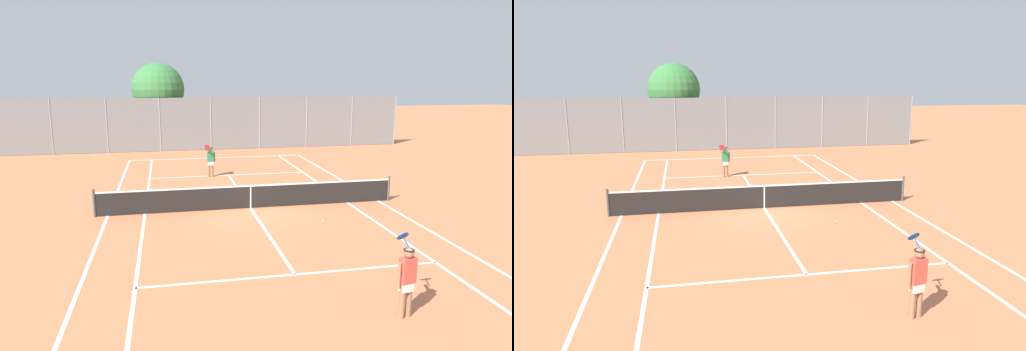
# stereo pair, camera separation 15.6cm
# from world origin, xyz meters

# --- Properties ---
(ground_plane) EXTENTS (120.00, 120.00, 0.00)m
(ground_plane) POSITION_xyz_m (0.00, 0.00, 0.00)
(ground_plane) COLOR #C67047
(court_line_markings) EXTENTS (11.10, 23.90, 0.01)m
(court_line_markings) POSITION_xyz_m (0.00, 0.00, 0.00)
(court_line_markings) COLOR white
(court_line_markings) RESTS_ON ground
(tennis_net) EXTENTS (12.00, 0.10, 1.07)m
(tennis_net) POSITION_xyz_m (0.00, 0.00, 0.51)
(tennis_net) COLOR #474C47
(tennis_net) RESTS_ON ground
(player_near_side) EXTENTS (0.56, 0.82, 1.77)m
(player_near_side) POSITION_xyz_m (1.73, -8.97, 0.93)
(player_near_side) COLOR #936B4C
(player_near_side) RESTS_ON ground
(player_far_left) EXTENTS (0.61, 0.78, 1.77)m
(player_far_left) POSITION_xyz_m (-0.97, 6.19, 0.93)
(player_far_left) COLOR #936B4C
(player_far_left) RESTS_ON ground
(loose_tennis_ball_0) EXTENTS (0.07, 0.07, 0.07)m
(loose_tennis_ball_0) POSITION_xyz_m (4.99, 6.58, 0.03)
(loose_tennis_ball_0) COLOR #D1DB33
(loose_tennis_ball_0) RESTS_ON ground
(loose_tennis_ball_1) EXTENTS (0.07, 0.07, 0.07)m
(loose_tennis_ball_1) POSITION_xyz_m (-1.65, 2.62, 0.03)
(loose_tennis_ball_1) COLOR #D1DB33
(loose_tennis_ball_1) RESTS_ON ground
(loose_tennis_ball_2) EXTENTS (0.07, 0.07, 0.07)m
(loose_tennis_ball_2) POSITION_xyz_m (2.25, -2.27, 0.03)
(loose_tennis_ball_2) COLOR #D1DB33
(loose_tennis_ball_2) RESTS_ON ground
(back_fence) EXTENTS (28.58, 0.08, 3.76)m
(back_fence) POSITION_xyz_m (0.00, 15.28, 1.88)
(back_fence) COLOR gray
(back_fence) RESTS_ON ground
(tree_behind_left) EXTENTS (3.80, 3.80, 6.17)m
(tree_behind_left) POSITION_xyz_m (-3.62, 17.27, 4.15)
(tree_behind_left) COLOR brown
(tree_behind_left) RESTS_ON ground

